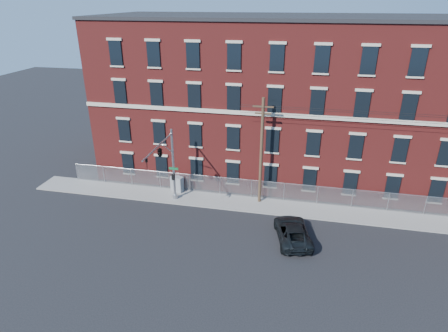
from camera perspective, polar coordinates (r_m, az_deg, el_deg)
ground at (r=31.87m, az=0.41°, el=-9.95°), size 140.00×140.00×0.00m
sidewalk at (r=36.26m, az=21.19°, el=-7.10°), size 65.00×3.00×0.12m
mill_building at (r=41.54m, az=21.24°, el=8.94°), size 55.30×14.32×16.30m
chain_link_fence at (r=36.91m, az=21.16°, el=-4.75°), size 59.06×0.06×1.85m
traffic_signal_mast at (r=32.72m, az=-9.13°, el=1.39°), size 0.90×6.75×7.00m
utility_pole_near at (r=34.04m, az=5.65°, el=2.40°), size 1.80×0.28×10.00m
pickup_truck at (r=31.13m, az=10.29°, el=-9.67°), size 3.59×5.71×1.47m
utility_cabinet at (r=37.91m, az=-7.08°, el=-2.68°), size 1.37×0.96×1.55m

